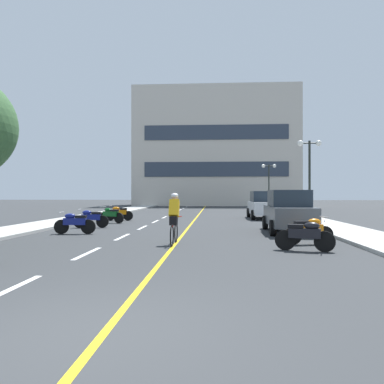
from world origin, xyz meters
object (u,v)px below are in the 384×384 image
at_px(street_lamp_mid, 310,161).
at_px(parked_car_mid, 264,205).
at_px(street_lamp_far, 269,176).
at_px(motorcycle_5, 91,218).
at_px(parked_car_near, 289,211).
at_px(motorcycle_4, 75,223).
at_px(motorcycle_7, 119,213).
at_px(cyclist_rider, 174,217).
at_px(motorcycle_2, 305,235).
at_px(motorcycle_3, 309,230).
at_px(motorcycle_6, 111,215).

distance_m(street_lamp_mid, parked_car_mid, 4.15).
relative_size(street_lamp_far, motorcycle_5, 2.67).
relative_size(parked_car_near, motorcycle_5, 2.49).
relative_size(street_lamp_mid, motorcycle_4, 2.83).
bearing_deg(parked_car_mid, street_lamp_mid, -33.69).
xyz_separation_m(motorcycle_7, cyclist_rider, (4.58, -10.61, 0.41)).
bearing_deg(motorcycle_2, motorcycle_3, 72.38).
distance_m(street_lamp_mid, motorcycle_4, 14.63).
relative_size(parked_car_near, motorcycle_3, 2.52).
bearing_deg(motorcycle_2, parked_car_mid, 87.69).
height_order(motorcycle_3, motorcycle_4, same).
distance_m(street_lamp_far, motorcycle_6, 21.54).
bearing_deg(street_lamp_far, parked_car_near, -95.78).
bearing_deg(street_lamp_mid, street_lamp_far, 91.23).
height_order(motorcycle_2, cyclist_rider, cyclist_rider).
bearing_deg(motorcycle_5, motorcycle_2, -38.57).
bearing_deg(motorcycle_4, motorcycle_6, 91.14).
relative_size(parked_car_near, motorcycle_6, 2.59).
distance_m(motorcycle_4, motorcycle_7, 7.73).
bearing_deg(motorcycle_2, street_lamp_far, 84.23).
bearing_deg(motorcycle_5, cyclist_rider, -50.39).
height_order(street_lamp_mid, parked_car_mid, street_lamp_mid).
bearing_deg(street_lamp_far, motorcycle_7, -125.26).
relative_size(motorcycle_3, motorcycle_5, 0.99).
xyz_separation_m(parked_car_mid, motorcycle_6, (-9.11, -4.30, -0.44)).
height_order(motorcycle_5, motorcycle_6, same).
height_order(motorcycle_3, motorcycle_7, same).
distance_m(parked_car_near, parked_car_mid, 8.91).
distance_m(parked_car_near, cyclist_rider, 6.05).
bearing_deg(motorcycle_4, motorcycle_5, 95.32).
xyz_separation_m(street_lamp_mid, parked_car_mid, (-2.58, 1.72, -2.76)).
bearing_deg(motorcycle_3, motorcycle_7, 131.09).
height_order(street_lamp_mid, cyclist_rider, street_lamp_mid).
distance_m(parked_car_mid, motorcycle_6, 10.08).
relative_size(street_lamp_far, motorcycle_6, 2.77).
bearing_deg(motorcycle_7, motorcycle_5, -91.49).
relative_size(parked_car_near, motorcycle_7, 2.49).
height_order(motorcycle_2, motorcycle_4, same).
bearing_deg(parked_car_near, street_lamp_mid, 69.93).
height_order(parked_car_mid, motorcycle_7, parked_car_mid).
bearing_deg(motorcycle_5, street_lamp_far, 61.30).
distance_m(parked_car_mid, motorcycle_7, 9.43).
relative_size(parked_car_near, parked_car_mid, 1.00).
bearing_deg(parked_car_mid, motorcycle_5, -141.89).
relative_size(parked_car_near, cyclist_rider, 2.39).
xyz_separation_m(motorcycle_4, motorcycle_7, (-0.13, 7.73, 0.00)).
bearing_deg(parked_car_mid, parked_car_near, -90.28).
height_order(parked_car_mid, motorcycle_5, parked_car_mid).
relative_size(street_lamp_mid, motorcycle_2, 2.91).
height_order(parked_car_mid, motorcycle_2, parked_car_mid).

